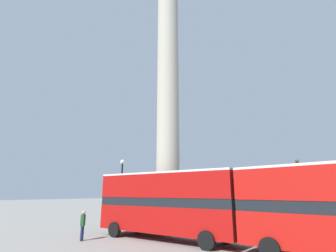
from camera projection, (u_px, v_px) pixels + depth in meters
name	position (u px, v px, depth m)	size (l,w,h in m)	color
ground_plane	(168.00, 230.00, 21.49)	(200.00, 200.00, 0.00)	gray
monument_column	(168.00, 103.00, 24.20)	(4.68, 4.68, 26.65)	#ADA593
bus_b	(167.00, 202.00, 17.43)	(10.31, 3.22, 4.30)	#A80F0C
equestrian_statue	(303.00, 213.00, 18.98)	(3.20, 2.38, 5.43)	#ADA593
street_lamp	(121.00, 190.00, 23.43)	(0.39, 0.39, 5.90)	black
pedestrian_near_lamp	(83.00, 223.00, 16.87)	(0.46, 0.49, 1.83)	#192347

